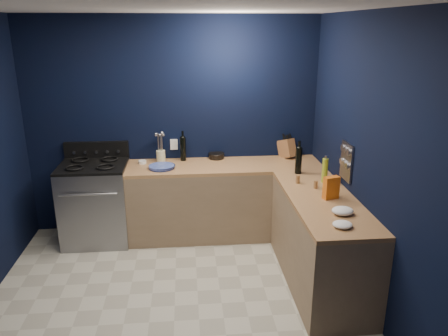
{
  "coord_description": "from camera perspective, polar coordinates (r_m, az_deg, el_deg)",
  "views": [
    {
      "loc": [
        0.15,
        -3.45,
        2.47
      ],
      "look_at": [
        0.55,
        1.0,
        1.0
      ],
      "focal_mm": 34.84,
      "sensor_mm": 36.0,
      "label": 1
    }
  ],
  "objects": [
    {
      "name": "top_back",
      "position": [
        5.15,
        0.12,
        0.25
      ],
      "size": [
        2.3,
        0.63,
        0.04
      ],
      "primitive_type": "cube",
      "color": "brown",
      "rests_on": "cab_back"
    },
    {
      "name": "knife_block",
      "position": [
        5.47,
        8.23,
        2.57
      ],
      "size": [
        0.23,
        0.29,
        0.28
      ],
      "primitive_type": "cube",
      "rotation": [
        -0.31,
        0.0,
        0.51
      ],
      "color": "brown",
      "rests_on": "top_back"
    },
    {
      "name": "wall_outlet",
      "position": [
        5.37,
        -6.58,
        3.09
      ],
      "size": [
        0.09,
        0.02,
        0.13
      ],
      "primitive_type": "cube",
      "color": "white",
      "rests_on": "wall_back"
    },
    {
      "name": "wall_front",
      "position": [
        2.06,
        -8.7,
        -16.63
      ],
      "size": [
        3.5,
        0.02,
        2.6
      ],
      "primitive_type": "cube",
      "color": "black",
      "rests_on": "ground"
    },
    {
      "name": "backguard",
      "position": [
        5.47,
        -16.37,
        2.31
      ],
      "size": [
        0.76,
        0.06,
        0.2
      ],
      "primitive_type": "cube",
      "color": "black",
      "rests_on": "gas_range"
    },
    {
      "name": "cab_right",
      "position": [
        4.44,
        12.47,
        -9.57
      ],
      "size": [
        0.63,
        1.67,
        0.86
      ],
      "primitive_type": "cube",
      "color": "#866C51",
      "rests_on": "floor"
    },
    {
      "name": "ramekin",
      "position": [
        5.27,
        -10.66,
        0.78
      ],
      "size": [
        0.11,
        0.11,
        0.04
      ],
      "primitive_type": "cylinder",
      "rotation": [
        0.0,
        0.0,
        -0.15
      ],
      "color": "white",
      "rests_on": "top_back"
    },
    {
      "name": "lemon_basket",
      "position": [
        5.37,
        -1.02,
        1.63
      ],
      "size": [
        0.19,
        0.19,
        0.07
      ],
      "primitive_type": "cylinder",
      "rotation": [
        0.0,
        0.0,
        -0.0
      ],
      "color": "black",
      "rests_on": "top_back"
    },
    {
      "name": "oil_bottle",
      "position": [
        4.65,
        13.09,
        -0.32
      ],
      "size": [
        0.08,
        0.08,
        0.26
      ],
      "primitive_type": "cylinder",
      "rotation": [
        0.0,
        0.0,
        -0.32
      ],
      "color": "#90A422",
      "rests_on": "top_right"
    },
    {
      "name": "towel_front",
      "position": [
        3.93,
        15.3,
        -5.44
      ],
      "size": [
        0.22,
        0.2,
        0.07
      ],
      "primitive_type": "ellipsoid",
      "rotation": [
        0.0,
        0.0,
        0.25
      ],
      "color": "white",
      "rests_on": "top_right"
    },
    {
      "name": "oven_door",
      "position": [
        5.09,
        -17.03,
        -5.99
      ],
      "size": [
        0.59,
        0.02,
        0.42
      ],
      "primitive_type": "cube",
      "color": "black",
      "rests_on": "gas_range"
    },
    {
      "name": "gas_range",
      "position": [
        5.37,
        -16.4,
        -4.53
      ],
      "size": [
        0.76,
        0.66,
        0.92
      ],
      "primitive_type": "cube",
      "color": "gray",
      "rests_on": "floor"
    },
    {
      "name": "top_right",
      "position": [
        4.25,
        12.88,
        -4.19
      ],
      "size": [
        0.63,
        1.67,
        0.04
      ],
      "primitive_type": "cube",
      "color": "brown",
      "rests_on": "cab_right"
    },
    {
      "name": "spice_jar_near",
      "position": [
        4.59,
        9.65,
        -1.44
      ],
      "size": [
        0.05,
        0.05,
        0.09
      ],
      "primitive_type": "cylinder",
      "rotation": [
        0.0,
        0.0,
        -0.09
      ],
      "color": "olive",
      "rests_on": "top_right"
    },
    {
      "name": "plate_stack",
      "position": [
        5.05,
        -8.2,
        0.15
      ],
      "size": [
        0.32,
        0.32,
        0.04
      ],
      "primitive_type": "cylinder",
      "rotation": [
        0.0,
        0.0,
        0.09
      ],
      "color": "#2E3C8C",
      "rests_on": "top_back"
    },
    {
      "name": "cooktop",
      "position": [
        5.21,
        -16.86,
        0.3
      ],
      "size": [
        0.76,
        0.66,
        0.03
      ],
      "primitive_type": "cube",
      "color": "black",
      "rests_on": "gas_range"
    },
    {
      "name": "wine_bottle_right",
      "position": [
        4.86,
        9.75,
        0.94
      ],
      "size": [
        0.09,
        0.09,
        0.29
      ],
      "primitive_type": "cylinder",
      "rotation": [
        0.0,
        0.0,
        -0.38
      ],
      "color": "black",
      "rests_on": "top_right"
    },
    {
      "name": "crouton_bag",
      "position": [
        4.23,
        13.88,
        -2.53
      ],
      "size": [
        0.16,
        0.11,
        0.22
      ],
      "primitive_type": "cube",
      "rotation": [
        0.0,
        0.0,
        0.28
      ],
      "color": "red",
      "rests_on": "top_right"
    },
    {
      "name": "utensil_crock",
      "position": [
        5.31,
        -8.29,
        1.59
      ],
      "size": [
        0.12,
        0.12,
        0.13
      ],
      "primitive_type": "cylinder",
      "rotation": [
        0.0,
        0.0,
        -0.14
      ],
      "color": "#F3E7C1",
      "rests_on": "top_back"
    },
    {
      "name": "floor",
      "position": [
        4.25,
        -6.49,
        -17.63
      ],
      "size": [
        3.5,
        3.5,
        0.02
      ],
      "primitive_type": "cube",
      "color": "#B3AF9D",
      "rests_on": "ground"
    },
    {
      "name": "wall_back",
      "position": [
        5.34,
        -6.66,
        5.44
      ],
      "size": [
        3.5,
        0.02,
        2.6
      ],
      "primitive_type": "cube",
      "color": "black",
      "rests_on": "ground"
    },
    {
      "name": "cab_back",
      "position": [
        5.31,
        0.11,
        -4.37
      ],
      "size": [
        2.3,
        0.63,
        0.86
      ],
      "primitive_type": "cube",
      "color": "#866C51",
      "rests_on": "floor"
    },
    {
      "name": "towel_end",
      "position": [
        3.7,
        15.29,
        -7.17
      ],
      "size": [
        0.2,
        0.19,
        0.05
      ],
      "primitive_type": "ellipsoid",
      "rotation": [
        0.0,
        0.0,
        -0.31
      ],
      "color": "white",
      "rests_on": "top_right"
    },
    {
      "name": "ceiling",
      "position": [
        3.45,
        -8.12,
        20.4
      ],
      "size": [
        3.5,
        3.5,
        0.02
      ],
      "primitive_type": "cube",
      "color": "silver",
      "rests_on": "ground"
    },
    {
      "name": "spice_jar_far",
      "position": [
        4.48,
        11.94,
        -2.12
      ],
      "size": [
        0.05,
        0.05,
        0.08
      ],
      "primitive_type": "cylinder",
      "rotation": [
        0.0,
        0.0,
        -0.44
      ],
      "color": "olive",
      "rests_on": "top_right"
    },
    {
      "name": "wall_right",
      "position": [
        3.98,
        19.0,
        0.12
      ],
      "size": [
        0.02,
        3.5,
        2.6
      ],
      "primitive_type": "cube",
      "color": "black",
      "rests_on": "ground"
    },
    {
      "name": "wine_bottle_back",
      "position": [
        5.29,
        -5.4,
        2.49
      ],
      "size": [
        0.09,
        0.09,
        0.29
      ],
      "primitive_type": "cylinder",
      "rotation": [
        0.0,
        0.0,
        -0.42
      ],
      "color": "black",
      "rests_on": "top_back"
    },
    {
      "name": "spice_panel",
      "position": [
        4.49,
        15.78,
        0.83
      ],
      "size": [
        0.02,
        0.28,
        0.38
      ],
      "primitive_type": "cube",
      "color": "gray",
      "rests_on": "wall_right"
    }
  ]
}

